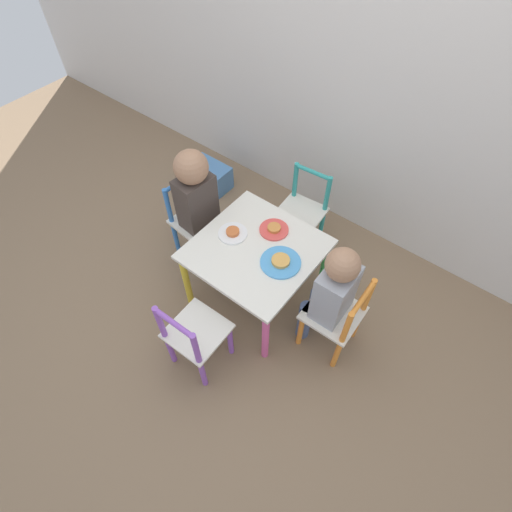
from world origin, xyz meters
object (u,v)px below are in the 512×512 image
object	(u,v)px
kids_table	(256,255)
chair_purple	(194,336)
chair_blue	(196,221)
chair_orange	(337,317)
chair_teal	(302,213)
storage_bin	(211,175)
child_left	(198,199)
plate_right	(281,262)
plate_back	(274,229)
child_right	(331,291)
plate_left	(233,233)

from	to	relation	value
kids_table	chair_purple	distance (m)	0.51
chair_blue	chair_purple	bearing A→B (deg)	-131.12
kids_table	chair_blue	world-z (taller)	chair_blue
chair_blue	chair_orange	size ratio (longest dim) A/B	1.00
chair_teal	chair_purple	distance (m)	0.99
chair_purple	storage_bin	bearing A→B (deg)	-52.37
chair_orange	kids_table	bearing A→B (deg)	-90.00
chair_teal	storage_bin	world-z (taller)	chair_teal
kids_table	child_left	distance (m)	0.45
chair_orange	chair_purple	size ratio (longest dim) A/B	1.00
kids_table	chair_orange	bearing A→B (deg)	1.19
plate_right	plate_back	bearing A→B (deg)	135.00
chair_orange	plate_back	distance (m)	0.54
chair_purple	child_right	xyz separation A→B (m)	(0.42, 0.50, 0.17)
chair_teal	child_right	xyz separation A→B (m)	(0.47, -0.48, 0.17)
chair_blue	chair_orange	xyz separation A→B (m)	(0.98, -0.04, 0.00)
chair_orange	child_left	distance (m)	0.95
child_left	plate_right	xyz separation A→B (m)	(0.58, -0.05, -0.04)
chair_purple	plate_left	bearing A→B (deg)	-73.14
chair_teal	chair_purple	xyz separation A→B (m)	(0.05, -0.99, 0.00)
plate_left	plate_back	distance (m)	0.21
child_right	chair_orange	bearing A→B (deg)	90.00
kids_table	plate_right	xyz separation A→B (m)	(0.15, 0.00, 0.07)
chair_purple	child_left	distance (m)	0.73
chair_purple	plate_right	bearing A→B (deg)	-107.17
plate_back	kids_table	bearing A→B (deg)	-90.00
chair_purple	plate_right	distance (m)	0.54
plate_right	plate_back	size ratio (longest dim) A/B	1.32
chair_blue	storage_bin	world-z (taller)	chair_blue
storage_bin	plate_left	bearing A→B (deg)	-38.48
chair_purple	storage_bin	xyz separation A→B (m)	(-0.86, 1.04, -0.17)
chair_teal	plate_right	size ratio (longest dim) A/B	2.62
plate_left	chair_orange	bearing A→B (deg)	0.91
kids_table	plate_back	world-z (taller)	plate_back
kids_table	chair_orange	distance (m)	0.51
chair_blue	storage_bin	size ratio (longest dim) A/B	1.78
chair_orange	plate_left	size ratio (longest dim) A/B	3.46
chair_orange	chair_teal	size ratio (longest dim) A/B	1.00
chair_teal	storage_bin	bearing A→B (deg)	171.75
chair_orange	plate_right	size ratio (longest dim) A/B	2.62
chair_blue	chair_purple	xyz separation A→B (m)	(0.51, -0.54, 0.00)
chair_orange	plate_right	world-z (taller)	chair_orange
plate_right	child_left	bearing A→B (deg)	175.56
chair_teal	plate_back	size ratio (longest dim) A/B	3.44
kids_table	plate_left	distance (m)	0.17
plate_back	child_left	bearing A→B (deg)	-166.24
chair_purple	plate_left	world-z (taller)	chair_purple
chair_purple	plate_back	size ratio (longest dim) A/B	3.44
chair_blue	child_left	world-z (taller)	child_left
chair_orange	child_left	size ratio (longest dim) A/B	0.68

